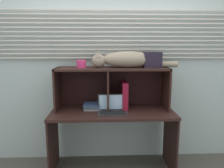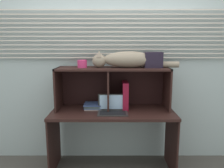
# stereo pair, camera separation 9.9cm
# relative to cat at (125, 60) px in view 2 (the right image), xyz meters

# --- Properties ---
(back_panel_with_blinds) EXTENTS (4.40, 0.08, 2.50)m
(back_panel_with_blinds) POSITION_rel_cat_xyz_m (-0.15, 0.23, -0.02)
(back_panel_with_blinds) COLOR #ADBBBE
(back_panel_with_blinds) RESTS_ON ground
(desk) EXTENTS (1.37, 0.58, 0.71)m
(desk) POSITION_rel_cat_xyz_m (-0.15, -0.10, -0.70)
(desk) COLOR black
(desk) RESTS_ON ground
(hutch_shelf_unit) EXTENTS (1.27, 0.37, 0.48)m
(hutch_shelf_unit) POSITION_rel_cat_xyz_m (-0.16, 0.03, -0.24)
(hutch_shelf_unit) COLOR black
(hutch_shelf_unit) RESTS_ON desk
(cat) EXTENTS (0.97, 0.20, 0.19)m
(cat) POSITION_rel_cat_xyz_m (0.00, 0.00, 0.00)
(cat) COLOR gray
(cat) RESTS_ON hutch_shelf_unit
(laptop) EXTENTS (0.32, 0.21, 0.19)m
(laptop) POSITION_rel_cat_xyz_m (-0.15, -0.16, -0.52)
(laptop) COLOR #272727
(laptop) RESTS_ON desk
(binder_upright) EXTENTS (0.06, 0.24, 0.31)m
(binder_upright) POSITION_rel_cat_xyz_m (-0.01, 0.00, -0.41)
(binder_upright) COLOR maroon
(binder_upright) RESTS_ON desk
(book_stack) EXTENTS (0.20, 0.21, 0.06)m
(book_stack) POSITION_rel_cat_xyz_m (-0.38, -0.00, -0.53)
(book_stack) COLOR gray
(book_stack) RESTS_ON desk
(small_basket) EXTENTS (0.11, 0.11, 0.09)m
(small_basket) POSITION_rel_cat_xyz_m (-0.49, 0.00, -0.05)
(small_basket) COLOR #D7336F
(small_basket) RESTS_ON hutch_shelf_unit
(storage_box) EXTENTS (0.20, 0.15, 0.17)m
(storage_box) POSITION_rel_cat_xyz_m (0.30, 0.00, -0.00)
(storage_box) COLOR black
(storage_box) RESTS_ON hutch_shelf_unit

